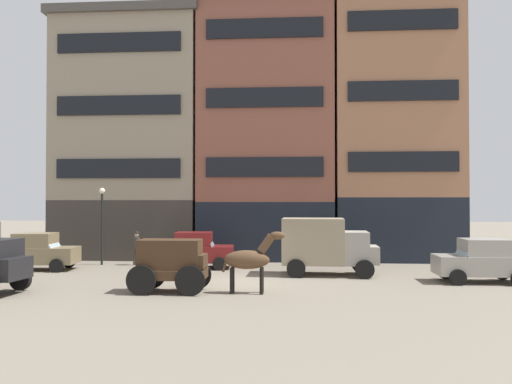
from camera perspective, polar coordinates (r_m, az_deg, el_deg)
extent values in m
plane|color=slate|center=(21.02, -2.02, -10.42)|extent=(120.00, 120.00, 0.00)
cube|color=#38332D|center=(32.08, -13.75, -4.02)|extent=(8.54, 6.48, 3.46)
cube|color=gray|center=(32.49, -13.70, 8.64)|extent=(8.54, 6.48, 10.79)
cube|color=#47423D|center=(33.89, -13.66, 18.10)|extent=(9.04, 6.98, 0.50)
cube|color=black|center=(28.97, -15.72, 2.65)|extent=(7.17, 0.12, 1.10)
cube|color=black|center=(29.41, -15.68, 9.66)|extent=(7.17, 0.12, 1.10)
cube|color=black|center=(30.28, -15.65, 16.37)|extent=(7.17, 0.12, 1.10)
cube|color=black|center=(30.60, 1.29, -4.29)|extent=(7.80, 6.48, 3.36)
cube|color=brown|center=(31.08, 1.29, 9.67)|extent=(7.80, 6.48, 11.66)
cube|color=#47423D|center=(32.75, 1.28, 20.18)|extent=(8.30, 6.98, 0.50)
cube|color=black|center=(27.31, 0.96, 2.92)|extent=(6.55, 0.12, 1.10)
cube|color=black|center=(27.85, 0.96, 10.92)|extent=(6.55, 0.12, 1.10)
cube|color=black|center=(28.90, 0.96, 18.48)|extent=(6.55, 0.12, 1.10)
cube|color=black|center=(31.17, 15.40, -3.96)|extent=(7.08, 6.48, 3.62)
cube|color=#9E6B4C|center=(31.69, 15.34, 9.97)|extent=(7.08, 6.48, 11.67)
cube|color=#47423D|center=(33.38, 15.29, 20.28)|extent=(7.58, 6.98, 0.50)
cube|color=black|center=(27.97, 16.70, 3.39)|extent=(5.95, 0.12, 1.10)
cube|color=black|center=(28.53, 16.67, 11.20)|extent=(5.95, 0.12, 1.10)
cube|color=black|center=(29.59, 16.63, 18.58)|extent=(5.95, 0.12, 1.10)
cube|color=#3D2819|center=(18.96, -9.94, -9.31)|extent=(2.71, 1.31, 0.36)
cube|color=#3D2819|center=(18.86, -9.94, -7.11)|extent=(2.30, 1.12, 1.10)
cube|color=#3D2819|center=(18.66, -6.48, -7.96)|extent=(0.41, 1.04, 0.50)
cylinder|color=black|center=(19.48, -6.84, -9.54)|extent=(1.10, 0.09, 1.10)
cylinder|color=black|center=(18.10, -7.67, -10.19)|extent=(1.10, 0.09, 1.10)
cylinder|color=black|center=(19.88, -12.01, -9.35)|extent=(1.10, 0.09, 1.10)
cylinder|color=black|center=(18.54, -13.22, -9.96)|extent=(1.10, 0.09, 1.10)
ellipsoid|color=#513823|center=(18.41, -1.06, -7.85)|extent=(1.70, 0.61, 0.70)
cylinder|color=#513823|center=(18.30, 1.21, -6.01)|extent=(0.67, 0.32, 0.76)
ellipsoid|color=#513823|center=(18.26, 2.47, -5.07)|extent=(0.56, 0.24, 0.30)
cylinder|color=#513823|center=(18.51, -3.58, -8.28)|extent=(0.27, 0.10, 0.65)
cylinder|color=black|center=(18.66, 0.70, -10.16)|extent=(0.14, 0.14, 0.95)
cylinder|color=black|center=(18.30, 0.64, -10.34)|extent=(0.14, 0.14, 0.95)
cylinder|color=black|center=(18.75, -2.72, -10.11)|extent=(0.14, 0.14, 0.95)
cylinder|color=black|center=(18.39, -2.84, -10.29)|extent=(0.14, 0.14, 0.95)
cube|color=gray|center=(23.08, 11.13, -6.38)|extent=(1.47, 1.76, 1.50)
cube|color=gray|center=(23.18, 12.87, -7.10)|extent=(0.96, 1.48, 0.80)
cube|color=gray|center=(22.98, 6.62, -5.66)|extent=(2.88, 2.02, 2.10)
cube|color=silver|center=(23.10, 12.24, -5.75)|extent=(0.25, 1.37, 0.64)
cylinder|color=black|center=(24.16, 12.02, -8.16)|extent=(0.85, 0.26, 0.84)
cylinder|color=black|center=(22.28, 12.50, -8.77)|extent=(0.85, 0.26, 0.84)
cylinder|color=black|center=(24.06, 4.82, -8.21)|extent=(0.85, 0.26, 0.84)
cylinder|color=black|center=(22.18, 4.67, -8.83)|extent=(0.85, 0.26, 0.84)
cube|color=black|center=(20.19, -26.62, -7.94)|extent=(1.03, 1.52, 0.80)
cube|color=silver|center=(20.27, -27.19, -6.34)|extent=(0.31, 1.37, 0.64)
cylinder|color=black|center=(21.17, -25.67, -9.11)|extent=(0.86, 0.29, 0.84)
cube|color=#7A6B4C|center=(26.75, -23.92, -6.73)|extent=(3.84, 1.95, 0.80)
cube|color=#7A6B4C|center=(26.74, -24.21, -5.12)|extent=(1.93, 1.61, 0.70)
cube|color=silver|center=(26.44, -22.50, -5.46)|extent=(0.46, 1.34, 0.56)
cylinder|color=black|center=(27.15, -20.88, -7.51)|extent=(0.67, 0.24, 0.66)
cylinder|color=black|center=(25.58, -22.14, -7.91)|extent=(0.67, 0.24, 0.66)
cylinder|color=black|center=(28.03, -25.55, -7.27)|extent=(0.67, 0.24, 0.66)
cylinder|color=black|center=(26.51, -27.05, -7.63)|extent=(0.67, 0.24, 0.66)
cube|color=gray|center=(22.88, 24.62, -7.72)|extent=(3.72, 1.64, 0.80)
cube|color=gray|center=(22.86, 24.97, -5.83)|extent=(1.82, 1.46, 0.70)
cube|color=silver|center=(22.59, 22.93, -6.24)|extent=(0.35, 1.32, 0.56)
cylinder|color=black|center=(21.76, 22.39, -9.15)|extent=(0.66, 0.19, 0.66)
cylinder|color=black|center=(23.36, 21.12, -8.59)|extent=(0.66, 0.19, 0.66)
cylinder|color=black|center=(24.14, 26.65, -8.30)|extent=(0.66, 0.19, 0.66)
cube|color=maroon|center=(25.34, -6.88, -7.13)|extent=(3.81, 1.89, 0.80)
cube|color=maroon|center=(25.28, -7.21, -5.44)|extent=(1.91, 1.58, 0.70)
cube|color=silver|center=(25.21, -5.29, -5.75)|extent=(0.44, 1.33, 0.56)
cylinder|color=black|center=(26.11, -4.03, -7.84)|extent=(0.67, 0.23, 0.66)
cylinder|color=black|center=(24.45, -4.27, -8.31)|extent=(0.67, 0.23, 0.66)
cylinder|color=black|center=(26.37, -9.29, -7.76)|extent=(0.67, 0.23, 0.66)
cylinder|color=black|center=(24.72, -9.89, -8.21)|extent=(0.67, 0.23, 0.66)
cylinder|color=#38332D|center=(27.17, -13.90, -7.34)|extent=(0.16, 0.16, 0.85)
cylinder|color=#38332D|center=(27.11, -13.49, -7.36)|extent=(0.16, 0.16, 0.85)
cylinder|color=#38332D|center=(27.07, -13.69, -5.80)|extent=(0.50, 0.50, 0.62)
sphere|color=tan|center=(27.04, -13.69, -4.87)|extent=(0.22, 0.22, 0.22)
cylinder|color=#38332D|center=(27.03, -13.68, -4.66)|extent=(0.28, 0.28, 0.02)
cylinder|color=#38332D|center=(27.03, -13.68, -4.56)|extent=(0.18, 0.18, 0.09)
cylinder|color=black|center=(27.62, -17.44, -4.15)|extent=(0.12, 0.12, 3.80)
sphere|color=silver|center=(27.58, -17.42, 0.13)|extent=(0.32, 0.32, 0.32)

